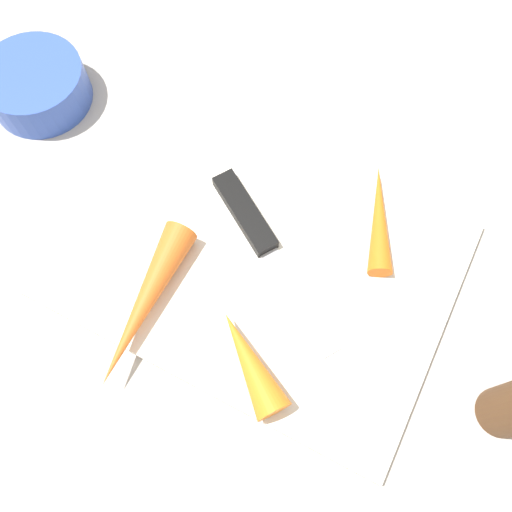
{
  "coord_description": "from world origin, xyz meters",
  "views": [
    {
      "loc": [
        -0.08,
        0.16,
        0.48
      ],
      "look_at": [
        0.0,
        0.0,
        0.01
      ],
      "focal_mm": 37.67,
      "sensor_mm": 36.0,
      "label": 1
    }
  ],
  "objects_px": {
    "small_bowl": "(37,86)",
    "carrot_medium": "(379,218)",
    "carrot_longest": "(144,304)",
    "carrot_shortest": "(249,361)",
    "knife": "(252,224)",
    "cutting_board": "(256,258)"
  },
  "relations": [
    {
      "from": "carrot_longest",
      "to": "small_bowl",
      "type": "bearing_deg",
      "value": -128.49
    },
    {
      "from": "carrot_medium",
      "to": "carrot_shortest",
      "type": "bearing_deg",
      "value": 142.25
    },
    {
      "from": "knife",
      "to": "carrot_medium",
      "type": "xyz_separation_m",
      "value": [
        -0.11,
        -0.06,
        0.01
      ]
    },
    {
      "from": "cutting_board",
      "to": "carrot_medium",
      "type": "xyz_separation_m",
      "value": [
        -0.09,
        -0.08,
        0.02
      ]
    },
    {
      "from": "cutting_board",
      "to": "carrot_longest",
      "type": "height_order",
      "value": "carrot_longest"
    },
    {
      "from": "cutting_board",
      "to": "carrot_shortest",
      "type": "bearing_deg",
      "value": 114.0
    },
    {
      "from": "carrot_medium",
      "to": "small_bowl",
      "type": "height_order",
      "value": "small_bowl"
    },
    {
      "from": "carrot_shortest",
      "to": "carrot_longest",
      "type": "distance_m",
      "value": 0.1
    },
    {
      "from": "knife",
      "to": "carrot_shortest",
      "type": "xyz_separation_m",
      "value": [
        -0.06,
        0.12,
        0.01
      ]
    },
    {
      "from": "carrot_medium",
      "to": "small_bowl",
      "type": "relative_size",
      "value": 1.03
    },
    {
      "from": "carrot_medium",
      "to": "carrot_longest",
      "type": "bearing_deg",
      "value": 115.85
    },
    {
      "from": "carrot_longest",
      "to": "carrot_medium",
      "type": "bearing_deg",
      "value": 134.2
    },
    {
      "from": "carrot_medium",
      "to": "carrot_longest",
      "type": "height_order",
      "value": "carrot_longest"
    },
    {
      "from": "cutting_board",
      "to": "carrot_longest",
      "type": "xyz_separation_m",
      "value": [
        0.06,
        0.09,
        0.02
      ]
    },
    {
      "from": "carrot_shortest",
      "to": "small_bowl",
      "type": "bearing_deg",
      "value": 10.96
    },
    {
      "from": "carrot_medium",
      "to": "small_bowl",
      "type": "xyz_separation_m",
      "value": [
        0.38,
        0.02,
        -0.0
      ]
    },
    {
      "from": "carrot_shortest",
      "to": "small_bowl",
      "type": "xyz_separation_m",
      "value": [
        0.33,
        -0.16,
        -0.01
      ]
    },
    {
      "from": "cutting_board",
      "to": "carrot_medium",
      "type": "relative_size",
      "value": 3.28
    },
    {
      "from": "small_bowl",
      "to": "carrot_medium",
      "type": "bearing_deg",
      "value": -176.92
    },
    {
      "from": "knife",
      "to": "carrot_medium",
      "type": "relative_size",
      "value": 1.63
    },
    {
      "from": "cutting_board",
      "to": "carrot_longest",
      "type": "distance_m",
      "value": 0.11
    },
    {
      "from": "small_bowl",
      "to": "cutting_board",
      "type": "bearing_deg",
      "value": 167.87
    }
  ]
}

